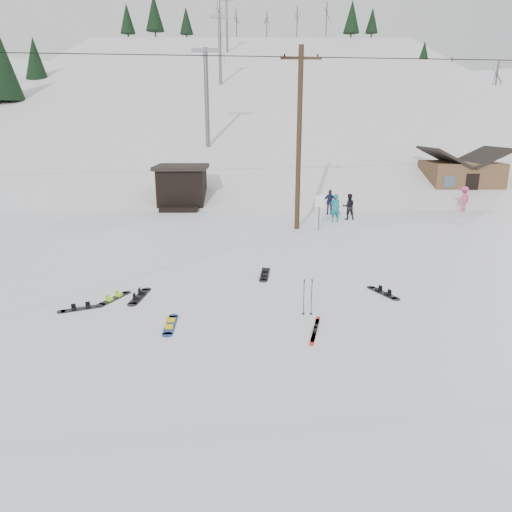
{
  "coord_description": "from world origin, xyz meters",
  "views": [
    {
      "loc": [
        -0.5,
        -9.65,
        5.35
      ],
      "look_at": [
        -0.31,
        3.97,
        1.4
      ],
      "focal_mm": 32.0,
      "sensor_mm": 36.0,
      "label": 1
    }
  ],
  "objects_px": {
    "utility_pole": "(299,138)",
    "cabin": "(459,179)",
    "hero_snowboard": "(170,325)",
    "hero_skis": "(315,330)"
  },
  "relations": [
    {
      "from": "cabin",
      "to": "hero_snowboard",
      "type": "height_order",
      "value": "cabin"
    },
    {
      "from": "utility_pole",
      "to": "hero_snowboard",
      "type": "bearing_deg",
      "value": -111.31
    },
    {
      "from": "utility_pole",
      "to": "cabin",
      "type": "bearing_deg",
      "value": 37.56
    },
    {
      "from": "utility_pole",
      "to": "cabin",
      "type": "distance_m",
      "value": 16.71
    },
    {
      "from": "hero_skis",
      "to": "hero_snowboard",
      "type": "bearing_deg",
      "value": -171.45
    },
    {
      "from": "utility_pole",
      "to": "cabin",
      "type": "relative_size",
      "value": 1.67
    },
    {
      "from": "utility_pole",
      "to": "hero_skis",
      "type": "distance_m",
      "value": 13.31
    },
    {
      "from": "cabin",
      "to": "hero_snowboard",
      "type": "distance_m",
      "value": 28.33
    },
    {
      "from": "cabin",
      "to": "hero_snowboard",
      "type": "xyz_separation_m",
      "value": [
        -17.71,
        -22.06,
        -1.46
      ]
    },
    {
      "from": "hero_snowboard",
      "to": "hero_skis",
      "type": "xyz_separation_m",
      "value": [
        3.95,
        -0.38,
        0.0
      ]
    }
  ]
}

